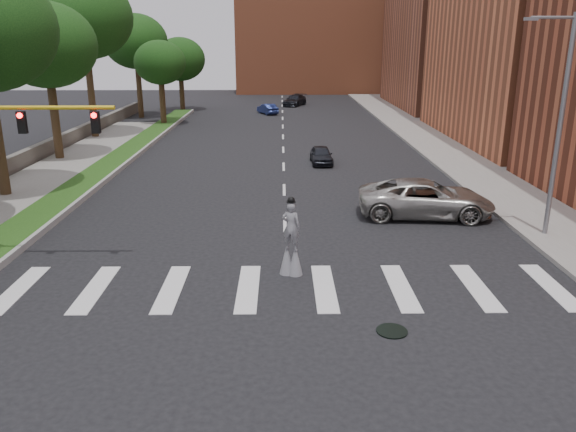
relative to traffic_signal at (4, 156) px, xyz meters
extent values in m
plane|color=black|center=(9.78, -3.00, -4.15)|extent=(160.00, 160.00, 0.00)
cube|color=#1E4513|center=(-1.72, 17.00, -4.03)|extent=(2.00, 60.00, 0.25)
cube|color=#989993|center=(-0.67, 17.00, -4.01)|extent=(0.20, 60.00, 0.28)
cube|color=gray|center=(22.28, 22.00, -4.06)|extent=(5.00, 90.00, 0.18)
cube|color=#59544D|center=(-7.22, 19.00, -3.60)|extent=(0.50, 56.00, 1.10)
cylinder|color=black|center=(12.78, -5.00, -4.13)|extent=(0.90, 0.90, 0.04)
cube|color=#9C5239|center=(31.78, 51.00, 5.85)|extent=(16.00, 22.00, 20.00)
cube|color=#C3633D|center=(15.78, 75.00, 4.85)|extent=(26.00, 14.00, 18.00)
cylinder|color=slate|center=(20.78, 3.00, 0.35)|extent=(0.20, 0.20, 9.00)
cylinder|color=slate|center=(19.98, 3.00, 4.65)|extent=(1.80, 0.12, 0.12)
cube|color=slate|center=(19.08, 3.00, 4.60)|extent=(0.50, 0.18, 0.12)
cylinder|color=gold|center=(1.38, 0.00, 1.65)|extent=(5.20, 0.14, 0.14)
cube|color=black|center=(0.78, 0.00, 1.15)|extent=(0.28, 0.18, 0.75)
cylinder|color=#FF0C0C|center=(0.78, -0.10, 1.40)|extent=(0.18, 0.06, 0.18)
cube|color=black|center=(3.28, 0.00, 1.15)|extent=(0.28, 0.18, 0.75)
cylinder|color=#FF0C0C|center=(3.28, -0.10, 1.40)|extent=(0.18, 0.06, 0.18)
cylinder|color=#372616|center=(10.11, -0.85, -3.70)|extent=(0.07, 0.07, 0.90)
cylinder|color=#372616|center=(9.81, -0.75, -3.70)|extent=(0.07, 0.07, 0.90)
cone|color=slate|center=(10.11, -0.85, -3.59)|extent=(0.52, 0.52, 1.12)
cone|color=slate|center=(9.81, -0.75, -3.59)|extent=(0.52, 0.52, 1.12)
imported|color=slate|center=(9.96, -0.80, -2.37)|extent=(0.75, 0.60, 1.78)
sphere|color=black|center=(9.96, -0.80, -1.42)|extent=(0.26, 0.26, 0.26)
cylinder|color=black|center=(9.96, -0.80, -1.47)|extent=(0.34, 0.34, 0.02)
cube|color=gold|center=(10.00, -0.67, -1.88)|extent=(0.22, 0.05, 0.10)
imported|color=#ADABA3|center=(16.42, 6.01, -3.28)|extent=(6.51, 3.45, 1.74)
imported|color=black|center=(12.33, 17.99, -3.56)|extent=(1.50, 3.49, 1.17)
imported|color=navy|center=(8.09, 44.67, -3.57)|extent=(2.59, 3.72, 1.16)
imported|color=black|center=(11.38, 53.11, -3.47)|extent=(3.52, 5.07, 1.36)
cylinder|color=#372616|center=(-5.78, 19.30, -1.13)|extent=(0.56, 0.56, 6.04)
ellipsoid|color=black|center=(-5.78, 19.30, 3.53)|extent=(6.54, 6.54, 5.56)
cylinder|color=#372616|center=(-6.18, 28.44, -0.24)|extent=(0.56, 0.56, 7.81)
ellipsoid|color=black|center=(-6.18, 28.44, 5.61)|extent=(7.79, 7.79, 6.62)
cylinder|color=#372616|center=(-5.48, 41.93, -1.05)|extent=(0.56, 0.56, 6.21)
ellipsoid|color=black|center=(-5.48, 41.93, 3.71)|extent=(6.61, 6.61, 5.62)
cylinder|color=#372616|center=(-1.91, 36.20, -1.78)|extent=(0.56, 0.56, 4.73)
ellipsoid|color=black|center=(-1.91, 36.20, 1.81)|extent=(4.89, 4.89, 4.16)
cylinder|color=#372616|center=(-2.03, 47.99, -1.93)|extent=(0.56, 0.56, 4.44)
ellipsoid|color=black|center=(-2.03, 47.99, 1.74)|extent=(5.79, 5.79, 4.93)
camera|label=1|loc=(9.63, -19.30, 3.83)|focal=35.00mm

